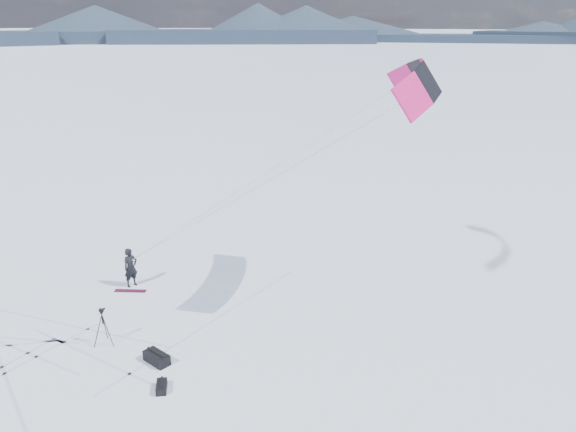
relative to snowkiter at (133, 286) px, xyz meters
The scene contains 9 objects.
ground 4.67m from the snowkiter, 73.33° to the right, with size 1800.00×1800.00×0.00m, color white.
horizon_hills 6.20m from the snowkiter, 73.33° to the right, with size 704.84×706.81×9.57m.
snow_tracks 5.25m from the snowkiter, 81.50° to the right, with size 17.62×14.39×0.01m.
snowkiter is the anchor object (origin of this frame).
snowboard 0.54m from the snowkiter, 56.87° to the right, with size 1.35×0.25×0.04m, color maroon.
tripod 4.82m from the snowkiter, 58.55° to the right, with size 0.64×0.72×1.43m.
gear_bag_a 6.34m from the snowkiter, 39.74° to the right, with size 1.05×0.66×0.43m.
gear_bag_b 7.92m from the snowkiter, 40.60° to the right, with size 0.65×0.72×0.30m.
power_kite 14.58m from the snowkiter, 19.95° to the left, with size 12.24×6.68×8.57m.
Camera 1 is at (15.21, -11.91, 10.97)m, focal length 35.00 mm.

